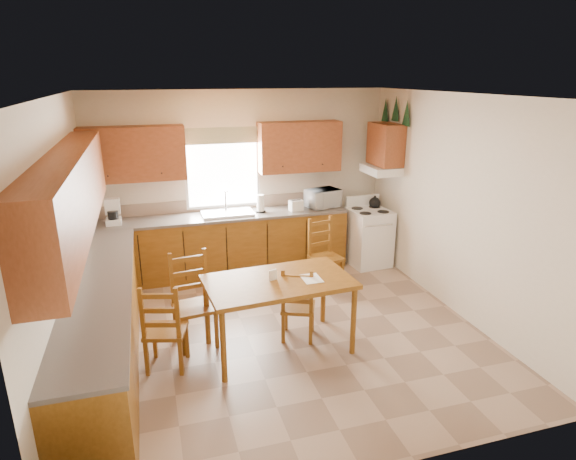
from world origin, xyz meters
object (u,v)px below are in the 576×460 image
object	(u,v)px
microwave	(323,198)
chair_far_right	(326,253)
stove	(368,238)
dining_table	(279,315)
chair_far_left	(194,302)
chair_near_left	(165,325)
chair_near_right	(298,302)

from	to	relation	value
microwave	chair_far_right	size ratio (longest dim) A/B	0.48
stove	dining_table	world-z (taller)	stove
microwave	chair_far_right	distance (m)	1.08
microwave	chair_far_left	xyz separation A→B (m)	(-2.23, -1.94, -0.54)
stove	microwave	size ratio (longest dim) A/B	1.87
stove	chair_near_left	size ratio (longest dim) A/B	0.91
dining_table	chair_near_left	world-z (taller)	chair_near_left
chair_far_left	chair_far_right	distance (m)	2.23
chair_near_left	chair_far_right	size ratio (longest dim) A/B	0.99
chair_near_left	stove	bearing A→B (deg)	-132.45
chair_near_left	chair_far_right	world-z (taller)	chair_far_right
microwave	chair_far_left	world-z (taller)	microwave
stove	dining_table	xyz separation A→B (m)	(-2.03, -2.00, -0.02)
dining_table	microwave	bearing A→B (deg)	55.06
chair_near_left	chair_near_right	world-z (taller)	chair_near_left
stove	chair_far_right	bearing A→B (deg)	-153.09
dining_table	chair_near_left	xyz separation A→B (m)	(-1.20, -0.00, 0.07)
chair_near_right	chair_far_left	distance (m)	1.16
chair_near_left	chair_near_right	distance (m)	1.49
chair_far_right	chair_far_left	bearing A→B (deg)	-163.42
dining_table	chair_far_left	bearing A→B (deg)	153.41
dining_table	chair_far_right	size ratio (longest dim) A/B	1.59
chair_near_right	chair_far_right	world-z (taller)	chair_far_right
stove	microwave	xyz separation A→B (m)	(-0.67, 0.30, 0.62)
chair_near_left	chair_far_left	size ratio (longest dim) A/B	0.91
stove	dining_table	bearing A→B (deg)	-140.03
microwave	chair_near_right	world-z (taller)	microwave
chair_near_left	microwave	bearing A→B (deg)	-122.28
microwave	dining_table	size ratio (longest dim) A/B	0.30
microwave	chair_far_left	size ratio (longest dim) A/B	0.44
dining_table	chair_far_right	distance (m)	1.80
chair_near_left	chair_far_left	xyz separation A→B (m)	(0.33, 0.36, 0.05)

